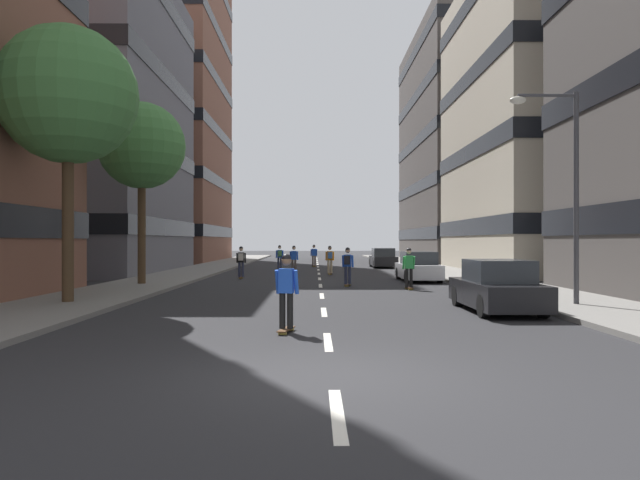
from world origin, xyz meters
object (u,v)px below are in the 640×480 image
at_px(streetlamp_right, 564,174).
at_px(skater_6, 314,255).
at_px(parked_car_mid, 418,268).
at_px(street_tree_mid, 68,96).
at_px(skater_3, 241,260).
at_px(skater_2, 330,258).
at_px(skater_4, 348,264).
at_px(parked_car_far, 497,288).
at_px(skater_1, 294,258).
at_px(parked_car_near, 383,259).
at_px(skater_7, 409,266).
at_px(skater_0, 280,256).
at_px(skater_5, 286,289).
at_px(street_tree_near, 142,146).

distance_m(streetlamp_right, skater_6, 30.20).
xyz_separation_m(parked_car_mid, streetlamp_right, (2.34, -12.14, 3.44)).
bearing_deg(street_tree_mid, skater_3, 74.19).
xyz_separation_m(skater_2, skater_4, (0.57, -9.22, 0.00)).
height_order(parked_car_far, skater_3, skater_3).
bearing_deg(skater_4, skater_1, 105.37).
relative_size(streetlamp_right, skater_4, 3.65).
xyz_separation_m(parked_car_near, skater_7, (-1.32, -20.66, 0.29)).
bearing_deg(skater_4, skater_2, 93.54).
relative_size(streetlamp_right, skater_1, 3.65).
bearing_deg(parked_car_near, skater_0, -149.83).
relative_size(parked_car_mid, skater_1, 2.47).
height_order(street_tree_mid, skater_0, street_tree_mid).
xyz_separation_m(parked_car_far, skater_4, (-3.82, 9.69, 0.32)).
distance_m(street_tree_mid, skater_1, 20.25).
bearing_deg(skater_6, streetlamp_right, -75.10).
distance_m(skater_1, skater_5, 23.82).
height_order(skater_4, skater_5, same).
height_order(skater_3, skater_4, same).
height_order(parked_car_mid, skater_3, skater_3).
height_order(parked_car_mid, skater_2, skater_2).
relative_size(skater_5, skater_7, 1.00).
xyz_separation_m(street_tree_mid, skater_1, (6.56, 18.28, -5.71)).
relative_size(parked_car_near, skater_3, 2.47).
distance_m(skater_2, skater_4, 9.24).
xyz_separation_m(parked_car_near, skater_0, (-7.78, -4.52, 0.32)).
bearing_deg(street_tree_near, skater_5, -61.79).
bearing_deg(skater_7, street_tree_mid, -152.70).
height_order(streetlamp_right, skater_1, streetlamp_right).
bearing_deg(streetlamp_right, street_tree_mid, 176.92).
distance_m(street_tree_mid, streetlamp_right, 15.77).
height_order(skater_0, skater_7, same).
xyz_separation_m(parked_car_mid, skater_6, (-5.38, 16.88, 0.29)).
xyz_separation_m(parked_car_mid, skater_1, (-6.65, 6.98, 0.29)).
distance_m(parked_car_far, skater_1, 21.03).
bearing_deg(skater_4, skater_3, 135.44).
bearing_deg(street_tree_mid, skater_0, 76.32).
distance_m(skater_5, skater_6, 33.72).
bearing_deg(skater_3, street_tree_near, -124.57).
bearing_deg(skater_2, streetlamp_right, -69.58).
bearing_deg(skater_5, parked_car_far, 32.91).
bearing_deg(skater_3, skater_6, 74.78).
relative_size(parked_car_mid, skater_7, 2.47).
xyz_separation_m(streetlamp_right, skater_1, (-8.98, 19.12, -3.15)).
height_order(parked_car_mid, street_tree_mid, street_tree_mid).
xyz_separation_m(street_tree_near, street_tree_mid, (0.00, -7.95, 0.33)).
relative_size(parked_car_far, skater_0, 2.47).
height_order(streetlamp_right, skater_0, streetlamp_right).
height_order(skater_2, skater_7, same).
distance_m(streetlamp_right, skater_1, 21.36).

